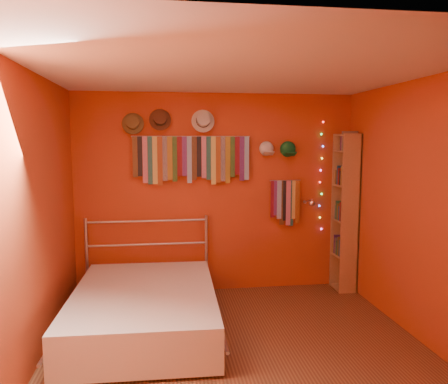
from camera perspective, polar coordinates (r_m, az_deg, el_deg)
name	(u,v)px	position (r m, az deg, el deg)	size (l,w,h in m)	color
ground	(240,354)	(4.20, 2.14, -20.38)	(3.50, 3.50, 0.00)	#572E1D
back_wall	(217,193)	(5.51, -0.97, -0.19)	(3.50, 0.02, 2.50)	#AF3D1C
right_wall	(427,213)	(4.45, 25.03, -2.48)	(0.02, 3.50, 2.50)	#AF3D1C
left_wall	(29,223)	(3.90, -24.08, -3.66)	(0.02, 3.50, 2.50)	#AF3D1C
ceiling	(242,70)	(3.79, 2.31, 15.64)	(3.50, 3.50, 0.02)	white
tie_rack	(192,158)	(5.38, -4.24, 4.50)	(1.45, 0.03, 0.60)	#B7B7BC
small_tie_rack	(286,200)	(5.63, 8.06, -1.10)	(0.40, 0.03, 0.60)	#B7B7BC
fedora_olive	(133,123)	(5.35, -11.84, 8.83)	(0.26, 0.14, 0.26)	brown
fedora_brown	(160,119)	(5.34, -8.36, 9.42)	(0.26, 0.14, 0.26)	#4F2D1C
fedora_white	(203,120)	(5.36, -2.74, 9.34)	(0.28, 0.15, 0.28)	beige
cap_white	(266,149)	(5.53, 5.56, 5.65)	(0.18, 0.23, 0.18)	white
cap_green	(288,149)	(5.60, 8.34, 5.54)	(0.19, 0.24, 0.19)	#17682B
fairy_lights	(321,176)	(5.77, 12.58, 2.02)	(0.06, 0.02, 1.41)	#FF3333
reading_lamp	(311,203)	(5.54, 11.28, -1.41)	(0.08, 0.33, 0.10)	#B7B7BC
bookshelf	(348,211)	(5.77, 15.88, -2.46)	(0.25, 0.34, 2.00)	olive
bed	(145,309)	(4.62, -10.33, -14.76)	(1.54, 2.06, 0.99)	#B7B7BC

